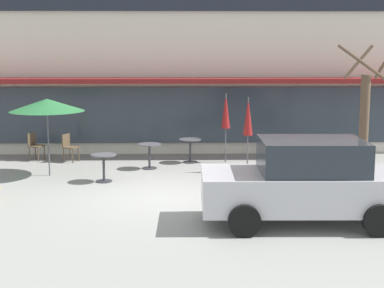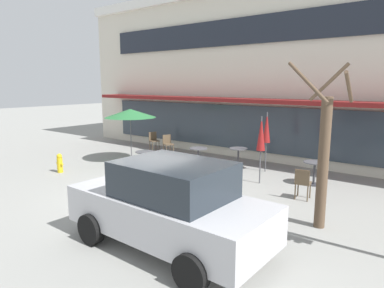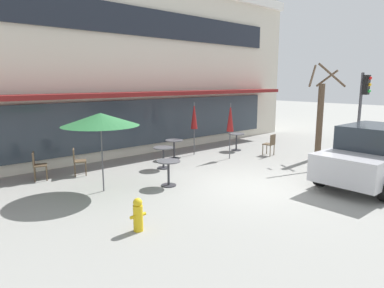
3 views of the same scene
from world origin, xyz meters
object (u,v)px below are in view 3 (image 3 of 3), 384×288
Objects in this scene: patio_umbrella_cream_folded at (230,118)px; cafe_table_near_wall at (168,169)px; cafe_chair_2 at (37,164)px; cafe_table_streetside at (163,154)px; traffic_light_pole at (363,100)px; parked_sedan at (373,155)px; street_tree at (320,116)px; patio_umbrella_corner_open at (194,116)px; cafe_chair_1 at (270,143)px; cafe_chair_0 at (77,160)px; patio_umbrella_green_folded at (100,119)px; fire_hydrant at (138,214)px; cafe_table_mid_patio at (174,146)px; cafe_table_by_tree at (236,139)px.

cafe_table_near_wall is at bearing -163.16° from patio_umbrella_cream_folded.
cafe_table_near_wall is 4.15m from cafe_chair_2.
traffic_light_pole reaches higher than cafe_table_streetside.
parked_sedan is 3.57m from street_tree.
patio_umbrella_corner_open reaches higher than cafe_chair_1.
cafe_chair_0 is at bearing 132.08° from parked_sedan.
patio_umbrella_green_folded is at bearing -94.76° from cafe_chair_0.
patio_umbrella_cream_folded is (2.91, -0.53, 1.11)m from cafe_table_streetside.
patio_umbrella_corner_open is (5.18, 1.91, -0.39)m from patio_umbrella_green_folded.
traffic_light_pole reaches higher than fire_hydrant.
traffic_light_pole is (10.37, -4.74, 1.77)m from cafe_chair_0.
cafe_chair_1 is 4.28m from traffic_light_pole.
street_tree is (4.33, -3.79, 1.17)m from cafe_table_mid_patio.
patio_umbrella_cream_folded is at bearing 26.77° from fire_hydrant.
patio_umbrella_corner_open is 2.47× the size of cafe_chair_0.
cafe_table_by_tree is 6.12m from parked_sedan.
cafe_chair_2 is at bearing 163.72° from patio_umbrella_cream_folded.
cafe_table_near_wall is 4.60m from patio_umbrella_corner_open.
patio_umbrella_cream_folded reaches higher than cafe_table_streetside.
traffic_light_pole is (2.16, -0.72, 0.61)m from street_tree.
cafe_chair_0 is 9.21m from parked_sedan.
cafe_table_mid_patio is 0.35× the size of patio_umbrella_corner_open.
parked_sedan is 7.33m from fire_hydrant.
street_tree reaches higher than traffic_light_pole.
patio_umbrella_green_folded and patio_umbrella_corner_open have the same top height.
patio_umbrella_cream_folded is 5.23m from parked_sedan.
cafe_table_mid_patio is at bearing 146.72° from cafe_chair_1.
parked_sedan reaches higher than fire_hydrant.
cafe_chair_1 is 0.26× the size of traffic_light_pole.
patio_umbrella_corner_open reaches higher than cafe_table_by_tree.
cafe_chair_2 is (-3.80, 1.43, 0.01)m from cafe_table_streetside.
street_tree is at bearing -58.34° from cafe_chair_1.
parked_sedan is at bearing -36.83° from patio_umbrella_green_folded.
patio_umbrella_corner_open is 7.69m from fire_hydrant.
cafe_table_near_wall is 0.21× the size of street_tree.
cafe_chair_0 is at bearing 161.44° from cafe_chair_1.
traffic_light_pole reaches higher than cafe_table_mid_patio.
fire_hydrant is (0.27, -5.21, -0.17)m from cafe_chair_2.
street_tree is (1.20, -3.24, 1.17)m from cafe_table_by_tree.
cafe_chair_2 is 10.21m from parked_sedan.
cafe_chair_1 is (0.22, -1.65, 0.01)m from cafe_table_by_tree.
cafe_table_near_wall is 1.00× the size of cafe_table_by_tree.
cafe_chair_2 is at bearing 135.92° from parked_sedan.
patio_umbrella_cream_folded is at bearing -148.18° from cafe_table_by_tree.
cafe_table_mid_patio is 1.08× the size of fire_hydrant.
fire_hydrant is at bearing -141.10° from patio_umbrella_corner_open.
cafe_chair_0 is 9.21m from street_tree.
patio_umbrella_green_folded is (-1.66, 0.83, 1.51)m from cafe_table_near_wall.
patio_umbrella_corner_open is (3.52, 2.74, 1.11)m from cafe_table_near_wall.
parked_sedan is (-0.84, -6.05, 0.36)m from cafe_table_by_tree.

